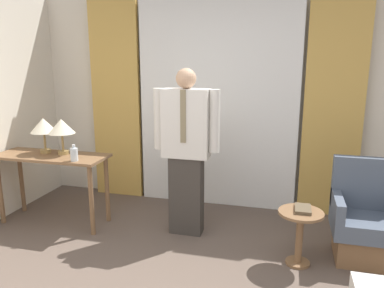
# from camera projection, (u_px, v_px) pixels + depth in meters

# --- Properties ---
(wall_back) EXTENTS (10.00, 0.06, 2.70)m
(wall_back) POSITION_uv_depth(u_px,v_px,m) (219.00, 99.00, 4.72)
(wall_back) COLOR silver
(wall_back) RESTS_ON ground_plane
(curtain_sheer_center) EXTENTS (1.97, 0.06, 2.58)m
(curtain_sheer_center) POSITION_uv_depth(u_px,v_px,m) (217.00, 105.00, 4.61)
(curtain_sheer_center) COLOR white
(curtain_sheer_center) RESTS_ON ground_plane
(curtain_drape_left) EXTENTS (0.66, 0.06, 2.58)m
(curtain_drape_left) POSITION_uv_depth(u_px,v_px,m) (116.00, 101.00, 4.94)
(curtain_drape_left) COLOR gold
(curtain_drape_left) RESTS_ON ground_plane
(curtain_drape_right) EXTENTS (0.66, 0.06, 2.58)m
(curtain_drape_right) POSITION_uv_depth(u_px,v_px,m) (333.00, 108.00, 4.27)
(curtain_drape_right) COLOR gold
(curtain_drape_right) RESTS_ON ground_plane
(desk) EXTENTS (1.27, 0.48, 0.80)m
(desk) POSITION_uv_depth(u_px,v_px,m) (52.00, 167.00, 4.19)
(desk) COLOR brown
(desk) RESTS_ON ground_plane
(table_lamp_left) EXTENTS (0.29, 0.29, 0.40)m
(table_lamp_left) POSITION_uv_depth(u_px,v_px,m) (43.00, 126.00, 4.18)
(table_lamp_left) COLOR #9E7F47
(table_lamp_left) RESTS_ON desk
(table_lamp_right) EXTENTS (0.29, 0.29, 0.40)m
(table_lamp_right) POSITION_uv_depth(u_px,v_px,m) (61.00, 127.00, 4.13)
(table_lamp_right) COLOR #9E7F47
(table_lamp_right) RESTS_ON desk
(bottle_near_edge) EXTENTS (0.08, 0.08, 0.18)m
(bottle_near_edge) POSITION_uv_depth(u_px,v_px,m) (74.00, 154.00, 3.90)
(bottle_near_edge) COLOR silver
(bottle_near_edge) RESTS_ON desk
(person) EXTENTS (0.69, 0.23, 1.75)m
(person) POSITION_uv_depth(u_px,v_px,m) (186.00, 147.00, 3.87)
(person) COLOR #38332D
(person) RESTS_ON ground_plane
(armchair) EXTENTS (0.61, 0.55, 0.93)m
(armchair) POSITION_uv_depth(u_px,v_px,m) (366.00, 224.00, 3.48)
(armchair) COLOR brown
(armchair) RESTS_ON ground_plane
(side_table) EXTENTS (0.40, 0.40, 0.51)m
(side_table) POSITION_uv_depth(u_px,v_px,m) (300.00, 228.00, 3.37)
(side_table) COLOR brown
(side_table) RESTS_ON ground_plane
(book) EXTENTS (0.14, 0.22, 0.03)m
(book) POSITION_uv_depth(u_px,v_px,m) (303.00, 209.00, 3.35)
(book) COLOR brown
(book) RESTS_ON side_table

